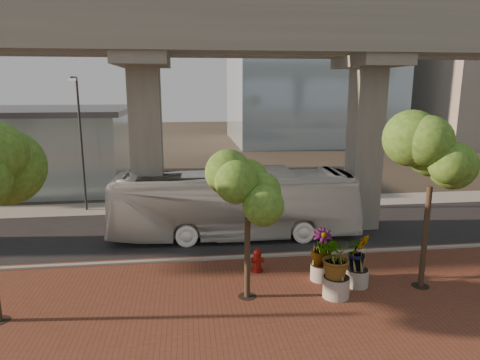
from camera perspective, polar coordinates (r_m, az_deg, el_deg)
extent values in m
plane|color=#322E24|center=(22.62, 3.31, -8.35)|extent=(160.00, 160.00, 0.00)
cube|color=brown|center=(15.57, 8.90, -18.53)|extent=(70.00, 13.00, 0.06)
cube|color=black|center=(24.47, 2.46, -6.67)|extent=(90.00, 8.00, 0.04)
cube|color=#9C9B92|center=(20.77, 4.32, -10.07)|extent=(70.00, 0.25, 0.16)
cube|color=#9C9B92|center=(29.66, 0.69, -3.23)|extent=(90.00, 3.00, 0.06)
cube|color=gray|center=(21.71, 3.47, 18.97)|extent=(72.00, 2.40, 1.80)
cube|color=gray|center=(24.85, 2.05, 18.14)|extent=(72.00, 2.40, 1.80)
cube|color=gray|center=(26.10, 1.66, 20.96)|extent=(72.00, 0.12, 1.00)
imported|color=white|center=(22.90, -0.73, -3.25)|extent=(13.23, 3.54, 3.66)
cylinder|color=#680F0B|center=(19.18, 2.32, -11.89)|extent=(0.49, 0.49, 0.11)
cylinder|color=#680F0B|center=(19.02, 2.33, -10.80)|extent=(0.33, 0.33, 0.79)
sphere|color=#680F0B|center=(18.87, 2.35, -9.69)|extent=(0.38, 0.38, 0.38)
cylinder|color=#680F0B|center=(18.80, 2.35, -9.19)|extent=(0.11, 0.11, 0.14)
cylinder|color=#680F0B|center=(19.00, 2.34, -10.61)|extent=(0.55, 0.22, 0.22)
cylinder|color=#9D9A8E|center=(17.32, 12.67, -13.71)|extent=(1.03, 1.03, 0.80)
imported|color=#305817|center=(16.82, 12.87, -9.85)|extent=(2.29, 2.29, 1.72)
cylinder|color=gray|center=(18.59, 10.68, -12.00)|extent=(0.85, 0.85, 0.66)
imported|color=#305817|center=(18.17, 10.82, -8.81)|extent=(2.07, 2.07, 1.55)
cylinder|color=#A29B92|center=(18.40, 15.34, -12.42)|extent=(0.91, 0.91, 0.71)
imported|color=#305817|center=(17.97, 15.54, -9.19)|extent=(2.02, 2.02, 1.52)
cylinder|color=#413325|center=(16.43, 0.98, -10.37)|extent=(0.22, 0.22, 3.16)
cylinder|color=black|center=(17.10, 0.96, -15.24)|extent=(0.70, 0.70, 0.01)
cylinder|color=#413325|center=(18.57, 23.44, -7.05)|extent=(0.22, 0.22, 4.16)
cylinder|color=black|center=(19.33, 22.90, -12.88)|extent=(0.70, 0.70, 0.01)
cylinder|color=#333338|center=(29.14, -20.37, 4.25)|extent=(0.15, 0.15, 8.47)
cube|color=#333338|center=(28.39, -21.26, 12.58)|extent=(0.16, 1.06, 0.16)
cube|color=silver|center=(27.87, -21.50, 12.36)|extent=(0.42, 0.21, 0.13)
cylinder|color=#29282D|center=(28.73, 14.44, 3.93)|extent=(0.14, 0.14, 7.87)
cube|color=#29282D|center=(27.99, 15.25, 11.77)|extent=(0.15, 0.98, 0.15)
cube|color=silver|center=(27.54, 15.63, 11.54)|extent=(0.39, 0.20, 0.12)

